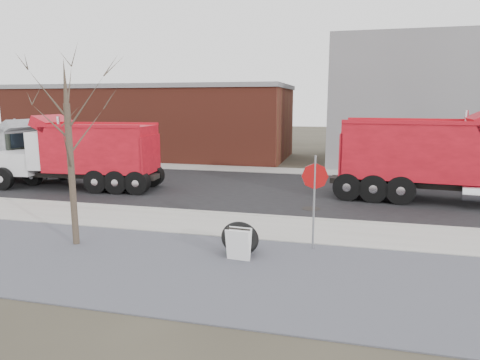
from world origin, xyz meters
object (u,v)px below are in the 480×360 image
(truck_tire, at_px, (240,238))
(stop_sign, at_px, (315,186))
(dump_truck_red_b, at_px, (81,152))
(dump_truck_grey, at_px, (4,149))
(fire_hydrant, at_px, (233,242))
(sandwich_board, at_px, (239,244))
(dump_truck_red_a, at_px, (440,156))

(truck_tire, height_order, stop_sign, stop_sign)
(dump_truck_red_b, distance_m, dump_truck_grey, 5.64)
(fire_hydrant, xyz_separation_m, stop_sign, (2.06, 0.83, 1.47))
(truck_tire, bearing_deg, fire_hydrant, -179.25)
(fire_hydrant, bearing_deg, stop_sign, 38.49)
(fire_hydrant, height_order, stop_sign, stop_sign)
(sandwich_board, distance_m, dump_truck_red_b, 12.04)
(stop_sign, height_order, dump_truck_red_b, dump_truck_red_b)
(sandwich_board, bearing_deg, stop_sign, 40.69)
(sandwich_board, bearing_deg, dump_truck_red_b, 145.86)
(fire_hydrant, xyz_separation_m, dump_truck_red_b, (-9.18, 6.84, 1.39))
(truck_tire, relative_size, stop_sign, 0.53)
(dump_truck_red_a, xyz_separation_m, dump_truck_red_b, (-15.69, -1.11, -0.15))
(dump_truck_red_a, bearing_deg, sandwich_board, -120.70)
(dump_truck_red_b, bearing_deg, dump_truck_grey, -17.39)
(dump_truck_red_b, relative_size, dump_truck_grey, 1.14)
(dump_truck_red_a, bearing_deg, dump_truck_red_b, -170.26)
(fire_hydrant, height_order, sandwich_board, sandwich_board)
(stop_sign, distance_m, sandwich_board, 2.60)
(dump_truck_red_b, xyz_separation_m, dump_truck_grey, (-5.51, 1.24, -0.13))
(truck_tire, xyz_separation_m, dump_truck_grey, (-14.88, 8.08, 1.15))
(stop_sign, xyz_separation_m, dump_truck_red_b, (-11.24, 6.01, -0.08))
(fire_hydrant, distance_m, dump_truck_red_a, 10.39)
(sandwich_board, relative_size, dump_truck_grey, 0.12)
(fire_hydrant, distance_m, sandwich_board, 0.59)
(dump_truck_red_b, height_order, dump_truck_grey, dump_truck_red_b)
(truck_tire, bearing_deg, dump_truck_grey, 151.50)
(sandwich_board, bearing_deg, truck_tire, 103.31)
(stop_sign, relative_size, dump_truck_grey, 0.37)
(dump_truck_red_b, bearing_deg, fire_hydrant, 138.55)
(stop_sign, relative_size, dump_truck_red_a, 0.28)
(sandwich_board, height_order, dump_truck_red_b, dump_truck_red_b)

